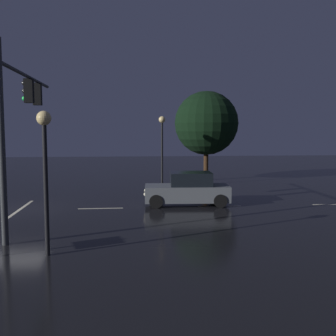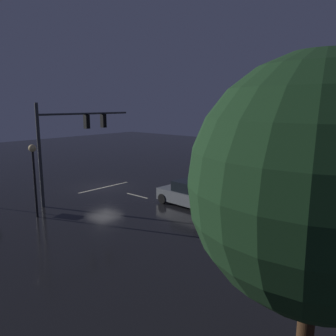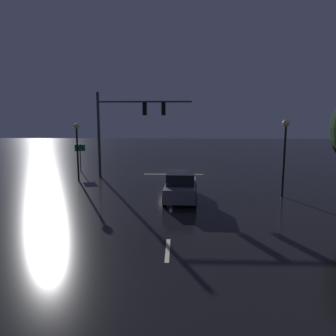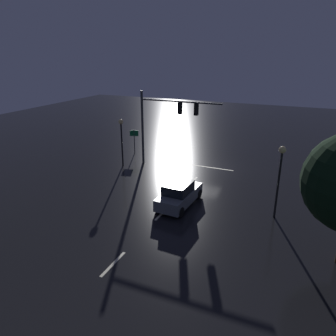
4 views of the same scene
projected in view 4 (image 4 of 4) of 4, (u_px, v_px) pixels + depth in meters
The scene contains 10 objects.
ground_plane at pixel (207, 167), 30.18m from camera, with size 80.00×80.00×0.00m, color black.
traffic_signal_assembly at pixel (166, 116), 28.85m from camera, with size 7.58×0.47×6.82m.
lane_dash_far at pixel (193, 182), 26.74m from camera, with size 2.20×0.16×0.01m, color beige.
lane_dash_mid at pixel (162, 213), 21.58m from camera, with size 2.20×0.16×0.01m, color beige.
lane_dash_near at pixel (113, 264), 16.42m from camera, with size 2.20×0.16×0.01m, color beige.
stop_bar at pixel (207, 167), 30.09m from camera, with size 5.00×0.16×0.01m, color beige.
car_approaching at pixel (179, 194), 22.45m from camera, with size 2.10×4.45×1.70m.
street_lamp_left_kerb at pixel (280, 168), 19.89m from camera, with size 0.44×0.44×4.79m.
street_lamp_right_kerb at pixel (121, 133), 29.33m from camera, with size 0.44×0.44×4.42m.
route_sign at pixel (134, 136), 33.67m from camera, with size 0.88×0.31×2.47m.
Camera 4 is at (-8.10, 27.47, 10.20)m, focal length 34.58 mm.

